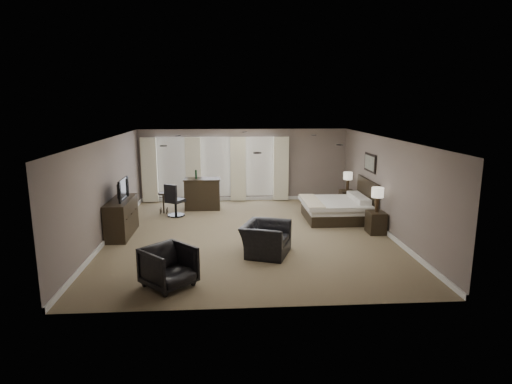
{
  "coord_description": "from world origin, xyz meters",
  "views": [
    {
      "loc": [
        -0.57,
        -11.15,
        3.53
      ],
      "look_at": [
        0.2,
        0.4,
        1.1
      ],
      "focal_mm": 30.0,
      "sensor_mm": 36.0,
      "label": 1
    }
  ],
  "objects": [
    {
      "name": "tv",
      "position": [
        -3.45,
        0.2,
        1.05
      ],
      "size": [
        0.57,
        0.99,
        0.13
      ],
      "primitive_type": "imported",
      "rotation": [
        0.0,
        0.0,
        1.57
      ],
      "color": "black",
      "rests_on": "dresser"
    },
    {
      "name": "armchair_far",
      "position": [
        -1.74,
        -3.24,
        0.45
      ],
      "size": [
        1.19,
        1.18,
        0.89
      ],
      "primitive_type": "imported",
      "rotation": [
        0.0,
        0.0,
        0.77
      ],
      "color": "black",
      "rests_on": "ground"
    },
    {
      "name": "room",
      "position": [
        0.0,
        0.0,
        1.3
      ],
      "size": [
        7.6,
        8.6,
        2.64
      ],
      "color": "#736449",
      "rests_on": "ground"
    },
    {
      "name": "bar_counter",
      "position": [
        -1.43,
        2.95,
        0.53
      ],
      "size": [
        1.21,
        0.63,
        1.06
      ],
      "primitive_type": "cube",
      "color": "black",
      "rests_on": "ground"
    },
    {
      "name": "lamp_far",
      "position": [
        3.47,
        2.81,
        0.92
      ],
      "size": [
        0.31,
        0.31,
        0.63
      ],
      "primitive_type": "cube",
      "color": "beige",
      "rests_on": "nightstand_far"
    },
    {
      "name": "dresser",
      "position": [
        -3.45,
        0.2,
        0.49
      ],
      "size": [
        0.55,
        1.69,
        0.98
      ],
      "primitive_type": "cube",
      "color": "black",
      "rests_on": "ground"
    },
    {
      "name": "bed",
      "position": [
        2.58,
        1.36,
        0.62
      ],
      "size": [
        1.95,
        1.86,
        1.24
      ],
      "primitive_type": "cube",
      "color": "silver",
      "rests_on": "ground"
    },
    {
      "name": "desk_chair",
      "position": [
        -2.23,
        2.1,
        0.53
      ],
      "size": [
        0.74,
        0.74,
        1.05
      ],
      "primitive_type": "cube",
      "rotation": [
        0.0,
        0.0,
        2.56
      ],
      "color": "black",
      "rests_on": "ground"
    },
    {
      "name": "bar_stool_left",
      "position": [
        -2.66,
        2.47,
        0.34
      ],
      "size": [
        0.35,
        0.35,
        0.68
      ],
      "primitive_type": "cube",
      "rotation": [
        0.0,
        0.0,
        -0.09
      ],
      "color": "black",
      "rests_on": "ground"
    },
    {
      "name": "bar_stool_right",
      "position": [
        -1.14,
        2.84,
        0.34
      ],
      "size": [
        0.42,
        0.42,
        0.69
      ],
      "primitive_type": "cube",
      "rotation": [
        0.0,
        0.0,
        0.39
      ],
      "color": "black",
      "rests_on": "ground"
    },
    {
      "name": "armchair_near",
      "position": [
        0.3,
        -1.55,
        0.5
      ],
      "size": [
        1.1,
        1.34,
        1.01
      ],
      "primitive_type": "imported",
      "rotation": [
        0.0,
        0.0,
        1.22
      ],
      "color": "black",
      "rests_on": "ground"
    },
    {
      "name": "lamp_near",
      "position": [
        3.47,
        -0.09,
        0.94
      ],
      "size": [
        0.33,
        0.33,
        0.68
      ],
      "primitive_type": "cube",
      "color": "beige",
      "rests_on": "nightstand_near"
    },
    {
      "name": "wall_art",
      "position": [
        3.7,
        1.36,
        1.75
      ],
      "size": [
        0.04,
        0.96,
        0.56
      ],
      "primitive_type": "cube",
      "color": "slate",
      "rests_on": "room"
    },
    {
      "name": "nightstand_near",
      "position": [
        3.47,
        -0.09,
        0.3
      ],
      "size": [
        0.45,
        0.55,
        0.6
      ],
      "primitive_type": "cube",
      "color": "black",
      "rests_on": "ground"
    },
    {
      "name": "window_bay",
      "position": [
        -1.0,
        4.11,
        1.2
      ],
      "size": [
        5.25,
        0.2,
        2.3
      ],
      "color": "silver",
      "rests_on": "room"
    },
    {
      "name": "nightstand_far",
      "position": [
        3.47,
        2.81,
        0.3
      ],
      "size": [
        0.45,
        0.55,
        0.6
      ],
      "primitive_type": "cube",
      "color": "black",
      "rests_on": "ground"
    }
  ]
}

